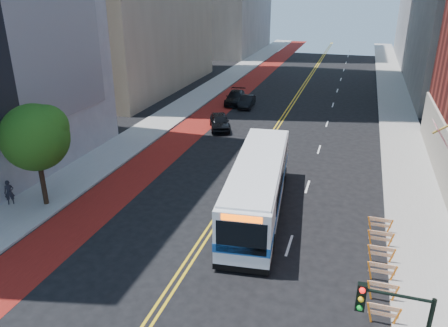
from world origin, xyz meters
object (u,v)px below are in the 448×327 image
transit_bus (258,186)px  car_b (247,102)px  car_a (220,122)px  street_tree (36,135)px  car_c (235,98)px  pedestrian (9,192)px

transit_bus → car_b: 25.74m
transit_bus → car_a: size_ratio=2.91×
street_tree → car_b: bearing=77.2°
car_a → car_b: car_a is taller
car_c → street_tree: bearing=-105.9°
transit_bus → car_c: transit_bus is taller
transit_bus → car_b: transit_bus is taller
car_a → car_b: 9.01m
car_c → car_a: bearing=-89.8°
car_c → transit_bus: bearing=-78.0°
car_b → street_tree: bearing=-106.5°
car_a → car_c: (-1.27, 10.20, -0.03)m
car_b → pedestrian: (-8.59, -28.65, 0.28)m
transit_bus → car_a: (-7.59, 15.72, -1.11)m
transit_bus → car_c: size_ratio=2.58×
pedestrian → street_tree: bearing=-21.0°
car_a → pedestrian: bearing=-134.3°
car_a → car_c: bearing=75.2°
car_b → car_a: bearing=-96.7°
transit_bus → pedestrian: size_ratio=8.19×
transit_bus → pedestrian: bearing=-172.0°
street_tree → pedestrian: bearing=-161.1°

